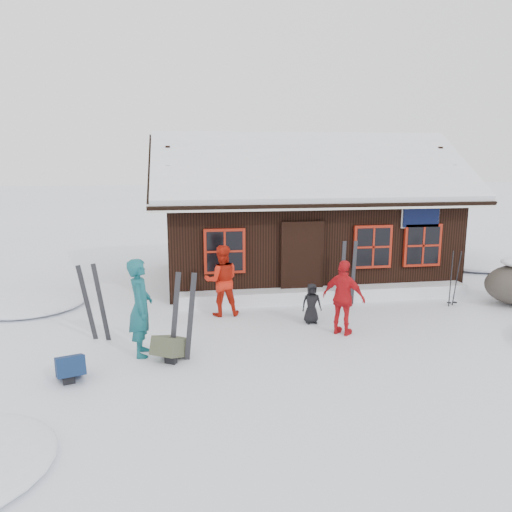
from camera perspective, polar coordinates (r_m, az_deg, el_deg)
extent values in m
plane|color=white|center=(10.70, 3.71, -8.79)|extent=(120.00, 120.00, 0.00)
cube|color=black|center=(15.46, 5.11, 2.22)|extent=(8.00, 5.00, 2.50)
cube|color=black|center=(13.85, 6.77, 9.87)|extent=(8.90, 3.14, 1.88)
cube|color=black|center=(16.71, 3.98, 10.14)|extent=(8.90, 3.14, 1.88)
cube|color=white|center=(13.85, 6.78, 10.45)|extent=(8.72, 3.07, 1.86)
cube|color=white|center=(16.71, 3.99, 10.62)|extent=(8.72, 3.07, 1.86)
cube|color=white|center=(15.28, 5.31, 13.29)|extent=(8.81, 0.22, 0.14)
cube|color=silver|center=(12.49, 8.52, 5.69)|extent=(8.90, 0.10, 0.20)
cube|color=black|center=(12.93, 5.26, -0.69)|extent=(1.00, 0.10, 2.00)
cube|color=black|center=(13.86, 18.35, 4.41)|extent=(1.00, 0.06, 0.60)
cube|color=maroon|center=(12.51, -3.61, 0.57)|extent=(1.04, 0.10, 1.14)
cube|color=black|center=(12.47, -3.59, 0.54)|extent=(0.90, 0.04, 1.00)
cube|color=maroon|center=(13.45, 13.17, 1.04)|extent=(1.04, 0.10, 1.14)
cube|color=black|center=(13.41, 13.24, 1.01)|extent=(0.90, 0.04, 1.00)
cube|color=maroon|center=(14.03, 18.47, 1.17)|extent=(1.04, 0.10, 1.14)
cube|color=black|center=(14.00, 18.55, 1.14)|extent=(0.90, 0.04, 1.00)
cube|color=white|center=(13.10, 7.97, -4.31)|extent=(7.60, 0.60, 0.35)
ellipsoid|color=white|center=(13.83, -24.51, -5.16)|extent=(2.80, 2.80, 0.34)
ellipsoid|color=white|center=(19.19, 23.45, -0.70)|extent=(4.00, 4.00, 0.48)
imported|color=#13545C|center=(9.54, -13.06, -5.75)|extent=(0.44, 0.67, 1.85)
imported|color=red|center=(11.66, -3.94, -2.81)|extent=(0.82, 0.64, 1.67)
imported|color=red|center=(10.54, 9.99, -4.73)|extent=(0.95, 0.91, 1.59)
imported|color=black|center=(11.25, 6.37, -5.40)|extent=(0.45, 0.29, 0.91)
cube|color=black|center=(9.15, -9.27, -7.10)|extent=(0.28, 0.11, 1.71)
cube|color=black|center=(9.14, -7.49, -7.08)|extent=(0.27, 0.13, 1.71)
cube|color=black|center=(10.61, -18.73, -5.19)|extent=(0.33, 0.14, 1.63)
cube|color=black|center=(10.56, -17.28, -5.17)|extent=(0.33, 0.14, 1.63)
cube|color=black|center=(12.63, 9.88, -2.07)|extent=(0.14, 0.05, 1.68)
cube|color=black|center=(12.72, 11.07, -2.03)|extent=(0.14, 0.05, 1.68)
cylinder|color=black|center=(13.30, 21.38, -2.51)|extent=(0.10, 0.13, 1.43)
cylinder|color=black|center=(13.38, 21.95, -2.48)|extent=(0.10, 0.13, 1.43)
cube|color=#102348|center=(9.09, -20.45, -12.16)|extent=(0.60, 0.70, 0.32)
cube|color=#444733|center=(9.44, -9.72, -10.63)|extent=(0.74, 0.79, 0.34)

